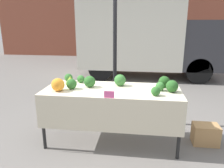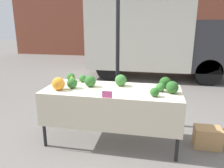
# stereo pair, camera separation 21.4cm
# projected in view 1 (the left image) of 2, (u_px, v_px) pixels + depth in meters

# --- Properties ---
(ground_plane) EXTENTS (40.00, 40.00, 0.00)m
(ground_plane) POSITION_uv_depth(u_px,v_px,m) (112.00, 140.00, 3.65)
(ground_plane) COLOR slate
(building_facade) EXTENTS (16.00, 0.60, 5.28)m
(building_facade) POSITION_uv_depth(u_px,v_px,m) (135.00, 9.00, 12.11)
(building_facade) COLOR brown
(building_facade) RESTS_ON ground_plane
(tent_pole) EXTENTS (0.07, 0.07, 2.37)m
(tent_pole) POSITION_uv_depth(u_px,v_px,m) (115.00, 62.00, 4.07)
(tent_pole) COLOR black
(tent_pole) RESTS_ON ground_plane
(parked_truck) EXTENTS (4.78, 1.82, 2.61)m
(parked_truck) POSITION_uv_depth(u_px,v_px,m) (145.00, 38.00, 7.63)
(parked_truck) COLOR silver
(parked_truck) RESTS_ON ground_plane
(market_table) EXTENTS (2.13, 0.88, 0.89)m
(market_table) POSITION_uv_depth(u_px,v_px,m) (111.00, 97.00, 3.37)
(market_table) COLOR beige
(market_table) RESTS_ON ground_plane
(orange_cauliflower) EXTENTS (0.20, 0.20, 0.20)m
(orange_cauliflower) POSITION_uv_depth(u_px,v_px,m) (58.00, 85.00, 3.28)
(orange_cauliflower) COLOR orange
(orange_cauliflower) RESTS_ON market_table
(romanesco_head) EXTENTS (0.17, 0.17, 0.14)m
(romanesco_head) POSITION_uv_depth(u_px,v_px,m) (70.00, 80.00, 3.68)
(romanesco_head) COLOR #93B238
(romanesco_head) RESTS_ON market_table
(broccoli_head_0) EXTENTS (0.18, 0.18, 0.18)m
(broccoli_head_0) POSITION_uv_depth(u_px,v_px,m) (164.00, 82.00, 3.49)
(broccoli_head_0) COLOR #23511E
(broccoli_head_0) RESTS_ON market_table
(broccoli_head_1) EXTENTS (0.13, 0.13, 0.13)m
(broccoli_head_1) POSITION_uv_depth(u_px,v_px,m) (81.00, 79.00, 3.76)
(broccoli_head_1) COLOR #387533
(broccoli_head_1) RESTS_ON market_table
(broccoli_head_2) EXTENTS (0.19, 0.19, 0.19)m
(broccoli_head_2) POSITION_uv_depth(u_px,v_px,m) (120.00, 80.00, 3.56)
(broccoli_head_2) COLOR #387533
(broccoli_head_2) RESTS_ON market_table
(broccoli_head_3) EXTENTS (0.18, 0.18, 0.18)m
(broccoli_head_3) POSITION_uv_depth(u_px,v_px,m) (172.00, 86.00, 3.23)
(broccoli_head_3) COLOR #285B23
(broccoli_head_3) RESTS_ON market_table
(broccoli_head_4) EXTENTS (0.14, 0.14, 0.14)m
(broccoli_head_4) POSITION_uv_depth(u_px,v_px,m) (69.00, 78.00, 3.82)
(broccoli_head_4) COLOR #336B2D
(broccoli_head_4) RESTS_ON market_table
(broccoli_head_5) EXTENTS (0.13, 0.13, 0.13)m
(broccoli_head_5) POSITION_uv_depth(u_px,v_px,m) (156.00, 91.00, 3.08)
(broccoli_head_5) COLOR #2D6628
(broccoli_head_5) RESTS_ON market_table
(broccoli_head_6) EXTENTS (0.13, 0.13, 0.13)m
(broccoli_head_6) POSITION_uv_depth(u_px,v_px,m) (160.00, 86.00, 3.32)
(broccoli_head_6) COLOR #387533
(broccoli_head_6) RESTS_ON market_table
(broccoli_head_7) EXTENTS (0.16, 0.16, 0.16)m
(broccoli_head_7) POSITION_uv_depth(u_px,v_px,m) (72.00, 84.00, 3.39)
(broccoli_head_7) COLOR #2D6628
(broccoli_head_7) RESTS_ON market_table
(broccoli_head_8) EXTENTS (0.18, 0.18, 0.18)m
(broccoli_head_8) POSITION_uv_depth(u_px,v_px,m) (90.00, 82.00, 3.49)
(broccoli_head_8) COLOR #2D6628
(broccoli_head_8) RESTS_ON market_table
(price_sign) EXTENTS (0.14, 0.01, 0.10)m
(price_sign) POSITION_uv_depth(u_px,v_px,m) (109.00, 95.00, 2.99)
(price_sign) COLOR #F45B9E
(price_sign) RESTS_ON market_table
(produce_crate) EXTENTS (0.40, 0.28, 0.33)m
(produce_crate) POSITION_uv_depth(u_px,v_px,m) (205.00, 134.00, 3.51)
(produce_crate) COLOR tan
(produce_crate) RESTS_ON ground_plane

